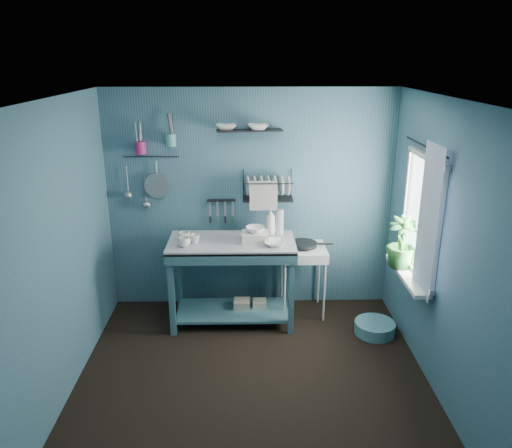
{
  "coord_description": "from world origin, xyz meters",
  "views": [
    {
      "loc": [
        -0.04,
        -3.91,
        2.82
      ],
      "look_at": [
        0.05,
        0.85,
        1.2
      ],
      "focal_mm": 35.0,
      "sensor_mm": 36.0,
      "label": 1
    }
  ],
  "objects_px": {
    "water_bottle": "(280,221)",
    "frying_pan": "(304,244)",
    "potted_plant": "(402,242)",
    "hotplate_stand": "(302,280)",
    "wash_tub": "(255,237)",
    "utensil_cup_magenta": "(140,148)",
    "mug_right": "(184,237)",
    "mug_left": "(184,242)",
    "colander": "(157,186)",
    "floor_basin": "(375,328)",
    "soap_bottle": "(270,221)",
    "work_counter": "(232,281)",
    "storage_tin_small": "(260,308)",
    "storage_tin_large": "(242,309)",
    "utensil_cup_teal": "(171,140)",
    "dish_rack": "(268,185)",
    "mug_mid": "(195,239)"
  },
  "relations": [
    {
      "from": "wash_tub",
      "to": "floor_basin",
      "type": "bearing_deg",
      "value": -12.79
    },
    {
      "from": "mug_mid",
      "to": "mug_right",
      "type": "relative_size",
      "value": 0.81
    },
    {
      "from": "storage_tin_small",
      "to": "storage_tin_large",
      "type": "bearing_deg",
      "value": -171.47
    },
    {
      "from": "mug_right",
      "to": "colander",
      "type": "relative_size",
      "value": 0.44
    },
    {
      "from": "wash_tub",
      "to": "utensil_cup_magenta",
      "type": "xyz_separation_m",
      "value": [
        -1.22,
        0.4,
        0.88
      ]
    },
    {
      "from": "colander",
      "to": "floor_basin",
      "type": "height_order",
      "value": "colander"
    },
    {
      "from": "dish_rack",
      "to": "frying_pan",
      "type": "bearing_deg",
      "value": -15.74
    },
    {
      "from": "wash_tub",
      "to": "mug_right",
      "type": "bearing_deg",
      "value": 178.47
    },
    {
      "from": "dish_rack",
      "to": "floor_basin",
      "type": "xyz_separation_m",
      "value": [
        1.12,
        -0.64,
        -1.4
      ]
    },
    {
      "from": "mug_left",
      "to": "floor_basin",
      "type": "relative_size",
      "value": 0.29
    },
    {
      "from": "utensil_cup_magenta",
      "to": "colander",
      "type": "bearing_deg",
      "value": 11.55
    },
    {
      "from": "potted_plant",
      "to": "hotplate_stand",
      "type": "bearing_deg",
      "value": 144.36
    },
    {
      "from": "soap_bottle",
      "to": "storage_tin_large",
      "type": "height_order",
      "value": "soap_bottle"
    },
    {
      "from": "dish_rack",
      "to": "utensil_cup_magenta",
      "type": "bearing_deg",
      "value": -178.53
    },
    {
      "from": "dish_rack",
      "to": "utensil_cup_magenta",
      "type": "height_order",
      "value": "utensil_cup_magenta"
    },
    {
      "from": "colander",
      "to": "wash_tub",
      "type": "bearing_deg",
      "value": -21.92
    },
    {
      "from": "work_counter",
      "to": "frying_pan",
      "type": "xyz_separation_m",
      "value": [
        0.79,
        0.19,
        0.36
      ]
    },
    {
      "from": "soap_bottle",
      "to": "water_bottle",
      "type": "xyz_separation_m",
      "value": [
        0.1,
        0.02,
        -0.01
      ]
    },
    {
      "from": "mug_mid",
      "to": "utensil_cup_magenta",
      "type": "bearing_deg",
      "value": 143.18
    },
    {
      "from": "potted_plant",
      "to": "floor_basin",
      "type": "height_order",
      "value": "potted_plant"
    },
    {
      "from": "water_bottle",
      "to": "hotplate_stand",
      "type": "distance_m",
      "value": 0.74
    },
    {
      "from": "water_bottle",
      "to": "colander",
      "type": "xyz_separation_m",
      "value": [
        -1.34,
        0.19,
        0.36
      ]
    },
    {
      "from": "utensil_cup_teal",
      "to": "storage_tin_large",
      "type": "relative_size",
      "value": 0.59
    },
    {
      "from": "mug_right",
      "to": "hotplate_stand",
      "type": "relative_size",
      "value": 0.15
    },
    {
      "from": "soap_bottle",
      "to": "utensil_cup_magenta",
      "type": "bearing_deg",
      "value": 172.54
    },
    {
      "from": "water_bottle",
      "to": "dish_rack",
      "type": "height_order",
      "value": "dish_rack"
    },
    {
      "from": "mug_left",
      "to": "hotplate_stand",
      "type": "relative_size",
      "value": 0.15
    },
    {
      "from": "wash_tub",
      "to": "utensil_cup_teal",
      "type": "xyz_separation_m",
      "value": [
        -0.89,
        0.4,
        0.96
      ]
    },
    {
      "from": "soap_bottle",
      "to": "storage_tin_small",
      "type": "xyz_separation_m",
      "value": [
        -0.12,
        -0.12,
        -1.0
      ]
    },
    {
      "from": "mug_left",
      "to": "soap_bottle",
      "type": "distance_m",
      "value": 0.97
    },
    {
      "from": "colander",
      "to": "soap_bottle",
      "type": "bearing_deg",
      "value": -9.68
    },
    {
      "from": "frying_pan",
      "to": "utensil_cup_magenta",
      "type": "xyz_separation_m",
      "value": [
        -1.76,
        0.19,
        1.04
      ]
    },
    {
      "from": "utensil_cup_teal",
      "to": "storage_tin_large",
      "type": "distance_m",
      "value": 2.02
    },
    {
      "from": "water_bottle",
      "to": "hotplate_stand",
      "type": "xyz_separation_m",
      "value": [
        0.27,
        -0.03,
        -0.69
      ]
    },
    {
      "from": "work_counter",
      "to": "frying_pan",
      "type": "height_order",
      "value": "work_counter"
    },
    {
      "from": "soap_bottle",
      "to": "hotplate_stand",
      "type": "relative_size",
      "value": 0.38
    },
    {
      "from": "soap_bottle",
      "to": "potted_plant",
      "type": "bearing_deg",
      "value": -27.05
    },
    {
      "from": "soap_bottle",
      "to": "utensil_cup_magenta",
      "type": "relative_size",
      "value": 2.3
    },
    {
      "from": "storage_tin_small",
      "to": "dish_rack",
      "type": "bearing_deg",
      "value": 69.78
    },
    {
      "from": "storage_tin_large",
      "to": "storage_tin_small",
      "type": "relative_size",
      "value": 1.1
    },
    {
      "from": "mug_left",
      "to": "utensil_cup_magenta",
      "type": "height_order",
      "value": "utensil_cup_magenta"
    },
    {
      "from": "mug_left",
      "to": "water_bottle",
      "type": "xyz_separation_m",
      "value": [
        1.0,
        0.38,
        0.09
      ]
    },
    {
      "from": "mug_mid",
      "to": "water_bottle",
      "type": "relative_size",
      "value": 0.36
    },
    {
      "from": "water_bottle",
      "to": "hotplate_stand",
      "type": "bearing_deg",
      "value": -5.68
    },
    {
      "from": "mug_left",
      "to": "work_counter",
      "type": "bearing_deg",
      "value": 18.43
    },
    {
      "from": "work_counter",
      "to": "mug_mid",
      "type": "distance_m",
      "value": 0.65
    },
    {
      "from": "mug_right",
      "to": "dish_rack",
      "type": "relative_size",
      "value": 0.22
    },
    {
      "from": "hotplate_stand",
      "to": "wash_tub",
      "type": "bearing_deg",
      "value": -149.8
    },
    {
      "from": "water_bottle",
      "to": "frying_pan",
      "type": "height_order",
      "value": "water_bottle"
    },
    {
      "from": "mug_right",
      "to": "work_counter",
      "type": "bearing_deg",
      "value": 0.0
    }
  ]
}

